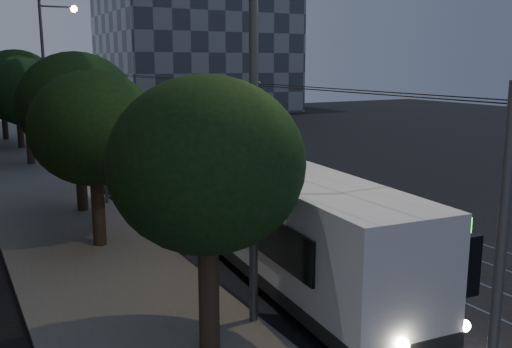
{
  "coord_description": "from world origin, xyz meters",
  "views": [
    {
      "loc": [
        -11.27,
        -14.49,
        6.21
      ],
      "look_at": [
        -1.18,
        3.87,
        2.09
      ],
      "focal_mm": 40.0,
      "sensor_mm": 36.0,
      "label": 1
    }
  ],
  "objects": [
    {
      "name": "tree_5",
      "position": [
        -7.0,
        34.92,
        4.4
      ],
      "size": [
        4.18,
        4.18,
        6.31
      ],
      "color": "#32231B",
      "rests_on": "ground"
    },
    {
      "name": "car_white_b",
      "position": [
        -3.04,
        20.67,
        0.79
      ],
      "size": [
        2.7,
        5.6,
        1.57
      ],
      "primitive_type": "imported",
      "rotation": [
        0.0,
        0.0,
        -0.09
      ],
      "color": "white",
      "rests_on": "ground"
    },
    {
      "name": "tree_4",
      "position": [
        -6.5,
        29.39,
        4.55
      ],
      "size": [
        5.69,
        5.69,
        7.12
      ],
      "color": "#32231B",
      "rests_on": "ground"
    },
    {
      "name": "tree_3",
      "position": [
        -6.81,
        22.0,
        4.46
      ],
      "size": [
        4.45,
        4.45,
        6.49
      ],
      "color": "#32231B",
      "rests_on": "ground"
    },
    {
      "name": "pickup_silver",
      "position": [
        -3.75,
        12.95,
        0.8
      ],
      "size": [
        3.19,
        5.96,
        1.59
      ],
      "primitive_type": "imported",
      "rotation": [
        0.0,
        0.0,
        0.1
      ],
      "color": "#B2B6BA",
      "rests_on": "ground"
    },
    {
      "name": "car_white_d",
      "position": [
        -3.77,
        32.19,
        0.77
      ],
      "size": [
        3.39,
        4.86,
        1.54
      ],
      "primitive_type": "imported",
      "rotation": [
        0.0,
        0.0,
        -0.39
      ],
      "color": "silver",
      "rests_on": "ground"
    },
    {
      "name": "trolleybus",
      "position": [
        -2.9,
        -0.6,
        1.72
      ],
      "size": [
        3.65,
        12.55,
        5.63
      ],
      "rotation": [
        0.0,
        0.0,
        -0.09
      ],
      "color": "silver",
      "rests_on": "ground"
    },
    {
      "name": "tree_1",
      "position": [
        -7.0,
        4.25,
        4.08
      ],
      "size": [
        4.19,
        4.19,
        5.99
      ],
      "color": "#32231B",
      "rests_on": "ground"
    },
    {
      "name": "streetlamp_near",
      "position": [
        -4.77,
        -3.32,
        6.61
      ],
      "size": [
        2.65,
        0.44,
        11.08
      ],
      "color": "#525254",
      "rests_on": "ground"
    },
    {
      "name": "tram_rails",
      "position": [
        2.5,
        20.0,
        0.01
      ],
      "size": [
        4.52,
        90.0,
        0.02
      ],
      "color": "#919199",
      "rests_on": "ground"
    },
    {
      "name": "tree_0",
      "position": [
        -6.69,
        -4.09,
        4.16
      ],
      "size": [
        4.03,
        4.03,
        6.0
      ],
      "color": "#32231B",
      "rests_on": "ground"
    },
    {
      "name": "ground",
      "position": [
        0.0,
        0.0,
        0.0
      ],
      "size": [
        120.0,
        120.0,
        0.0
      ],
      "primitive_type": "plane",
      "color": "black",
      "rests_on": "ground"
    },
    {
      "name": "building_distant_right",
      "position": [
        18.0,
        55.0,
        12.0
      ],
      "size": [
        22.0,
        18.0,
        24.0
      ],
      "primitive_type": "cube",
      "color": "#3A404B",
      "rests_on": "ground"
    },
    {
      "name": "tree_2",
      "position": [
        -6.5,
        9.21,
        4.51
      ],
      "size": [
        4.72,
        4.72,
        6.65
      ],
      "color": "#32231B",
      "rests_on": "ground"
    },
    {
      "name": "sidewalk",
      "position": [
        -7.5,
        20.0,
        0.07
      ],
      "size": [
        5.0,
        90.0,
        0.15
      ],
      "primitive_type": "cube",
      "color": "slate",
      "rests_on": "ground"
    },
    {
      "name": "car_white_a",
      "position": [
        -3.54,
        14.0,
        0.77
      ],
      "size": [
        3.43,
        4.85,
        1.53
      ],
      "primitive_type": "imported",
      "rotation": [
        0.0,
        0.0,
        -0.4
      ],
      "color": "silver",
      "rests_on": "ground"
    },
    {
      "name": "car_white_c",
      "position": [
        -2.7,
        24.5,
        0.63
      ],
      "size": [
        2.05,
        4.0,
        1.26
      ],
      "primitive_type": "imported",
      "rotation": [
        0.0,
        0.0,
        -0.2
      ],
      "color": "silver",
      "rests_on": "ground"
    },
    {
      "name": "overhead_wires",
      "position": [
        -4.97,
        20.0,
        3.47
      ],
      "size": [
        2.23,
        90.0,
        6.0
      ],
      "color": "black",
      "rests_on": "ground"
    },
    {
      "name": "streetlamp_far",
      "position": [
        -4.8,
        25.24,
        6.11
      ],
      "size": [
        2.45,
        0.44,
        10.16
      ],
      "color": "#525254",
      "rests_on": "ground"
    }
  ]
}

